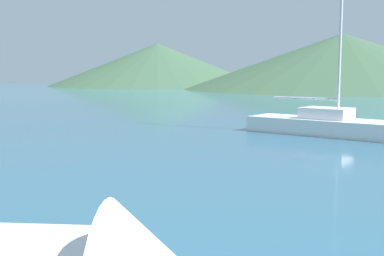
% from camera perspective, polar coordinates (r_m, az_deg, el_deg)
% --- Properties ---
extents(sailboat_inner, '(7.45, 4.40, 11.16)m').
position_cam_1_polar(sailboat_inner, '(22.70, 15.61, 0.51)').
color(sailboat_inner, white).
rests_on(sailboat_inner, ground_plane).
extents(hill_west, '(45.71, 45.71, 8.98)m').
position_cam_1_polar(hill_west, '(104.08, -4.13, 7.50)').
color(hill_west, '#38563D').
rests_on(hill_west, ground_plane).
extents(hill_central, '(53.31, 53.31, 9.35)m').
position_cam_1_polar(hill_central, '(85.47, 17.34, 7.55)').
color(hill_central, '#38563D').
rests_on(hill_central, ground_plane).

